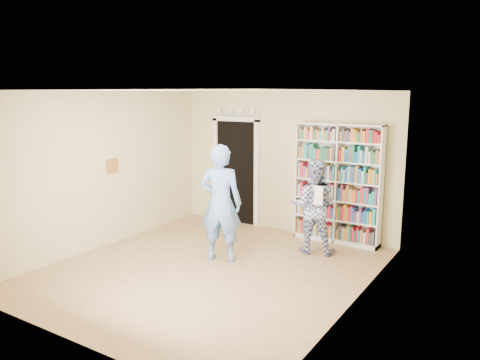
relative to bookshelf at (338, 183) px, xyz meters
name	(u,v)px	position (x,y,z in m)	size (l,w,h in m)	color
floor	(209,269)	(-1.15, -2.34, -1.08)	(5.00, 5.00, 0.00)	#966A48
ceiling	(207,91)	(-1.15, -2.34, 1.62)	(5.00, 5.00, 0.00)	white
wall_back	(285,162)	(-1.15, 0.16, 0.27)	(4.50, 4.50, 0.00)	beige
wall_left	(103,170)	(-3.40, -2.34, 0.27)	(5.00, 5.00, 0.00)	beige
wall_right	(356,202)	(1.10, -2.34, 0.27)	(5.00, 5.00, 0.00)	beige
bookshelf	(338,183)	(0.00, 0.00, 0.00)	(1.56, 0.29, 2.14)	white
doorway	(236,166)	(-2.25, 0.13, 0.10)	(1.10, 0.08, 2.43)	black
wall_art	(112,166)	(-3.38, -2.14, 0.32)	(0.03, 0.25, 0.25)	brown
man_blue	(221,203)	(-1.24, -1.89, -0.14)	(0.69, 0.45, 1.89)	#608FD7
man_plaid	(314,206)	(-0.14, -0.75, -0.28)	(0.78, 0.61, 1.60)	navy
paper_sheet	(317,195)	(0.01, -0.98, -0.03)	(0.22, 0.01, 0.31)	white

